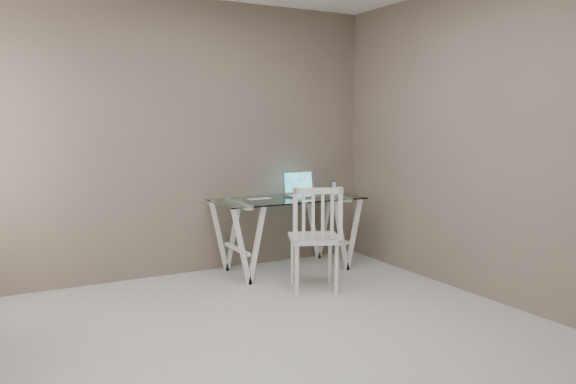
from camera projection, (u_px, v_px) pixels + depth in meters
name	position (u px, v px, depth m)	size (l,w,h in m)	color
room	(287.00, 88.00, 3.48)	(4.50, 4.52, 2.71)	#ADAAA6
desk	(287.00, 233.00, 5.70)	(1.50, 0.70, 0.75)	silver
chair	(316.00, 234.00, 4.98)	(0.57, 0.57, 0.95)	silver
laptop	(302.00, 190.00, 5.84)	(0.36, 0.29, 0.25)	silver
keyboard	(259.00, 199.00, 5.56)	(0.25, 0.11, 0.01)	silver
mouse	(298.00, 199.00, 5.44)	(0.12, 0.07, 0.04)	silver
phone_dock	(334.00, 191.00, 5.96)	(0.08, 0.08, 0.14)	white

